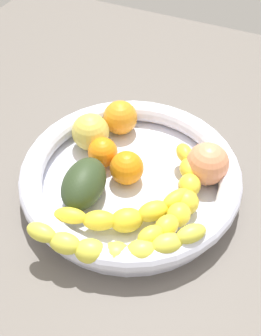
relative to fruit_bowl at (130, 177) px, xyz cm
name	(u,v)px	position (x,y,z in cm)	size (l,w,h in cm)	color
kitchen_counter	(130,194)	(0.00, 0.00, -4.43)	(120.00, 120.00, 3.00)	#645D57
fruit_bowl	(130,177)	(0.00, 0.00, 0.00)	(35.64, 35.64, 5.67)	white
banana_draped_left	(116,247)	(14.17, 4.31, 1.96)	(12.33, 23.26, 5.35)	yellow
banana_draped_right	(126,215)	(8.27, 3.03, 1.36)	(13.79, 17.66, 4.13)	yellow
banana_arching_top	(180,197)	(2.20, 9.22, 1.71)	(21.82, 7.69, 4.82)	yellow
orange_front	(103,152)	(-1.79, -5.91, 1.53)	(5.03, 5.03, 5.03)	orange
orange_mid_left	(120,118)	(-10.56, -6.84, 2.09)	(6.15, 6.15, 6.15)	orange
orange_mid_right	(127,167)	(-0.17, -0.66, 1.75)	(5.49, 5.49, 5.49)	orange
peach_blush	(207,164)	(-5.52, 10.92, 2.48)	(6.94, 6.94, 6.94)	#EC9165
avocado_dark	(84,184)	(6.03, -5.09, 2.09)	(9.87, 6.37, 6.16)	#2C3D21
apple_yellow	(91,132)	(-4.73, -9.73, 2.26)	(6.49, 6.49, 6.49)	#D8C24E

